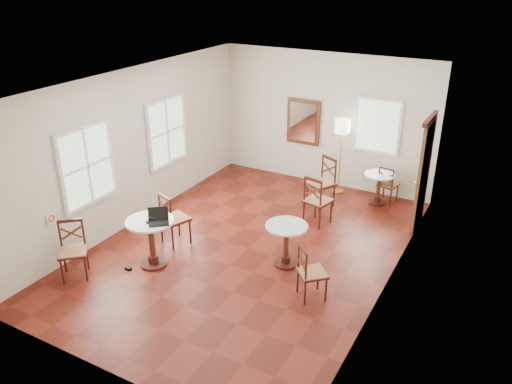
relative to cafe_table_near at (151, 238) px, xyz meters
The scene contains 17 objects.
ground 1.77m from the cafe_table_near, 47.34° to the left, with size 7.00×7.00×0.00m, color #5F1A10.
room_shell 2.31m from the cafe_table_near, 54.39° to the left, with size 5.02×7.02×3.01m.
cafe_table_near is the anchor object (origin of this frame).
cafe_table_mid 2.26m from the cafe_table_near, 29.05° to the left, with size 0.71×0.71×0.75m.
cafe_table_back 4.99m from the cafe_table_near, 58.07° to the left, with size 0.64×0.64×0.67m.
chair_near_a 0.80m from the cafe_table_near, 99.90° to the left, with size 0.59×0.59×0.99m.
chair_near_b 1.26m from the cafe_table_near, 136.12° to the right, with size 0.63×0.63×0.96m.
chair_mid_a 3.30m from the cafe_table_near, 55.76° to the left, with size 0.56×0.56×1.02m.
chair_mid_b 2.74m from the cafe_table_near, ahead, with size 0.58×0.58×0.89m.
chair_back_a 5.19m from the cafe_table_near, 57.45° to the left, with size 0.45×0.45×0.84m.
chair_back_b 3.91m from the cafe_table_near, 65.51° to the left, with size 0.65×0.65×1.06m.
floor_lamp 4.80m from the cafe_table_near, 68.93° to the left, with size 0.33×0.33×1.68m.
laptop 0.42m from the cafe_table_near, ahead, with size 0.43×0.42×0.23m.
mouse 0.36m from the cafe_table_near, 66.74° to the right, with size 0.09×0.06×0.03m, color black.
navy_mug 0.37m from the cafe_table_near, ahead, with size 0.11×0.07×0.09m.
water_glass 0.38m from the cafe_table_near, 144.84° to the right, with size 0.06×0.06×0.11m, color white.
power_adapter 0.66m from the cafe_table_near, 129.46° to the right, with size 0.11×0.06×0.04m, color black.
Camera 1 is at (3.97, -6.94, 4.72)m, focal length 35.81 mm.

